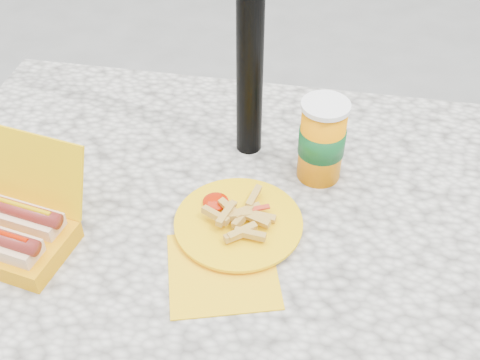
# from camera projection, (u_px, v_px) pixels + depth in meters

# --- Properties ---
(picnic_table) EXTENTS (1.20, 0.80, 0.75)m
(picnic_table) POSITION_uv_depth(u_px,v_px,m) (234.00, 240.00, 1.17)
(picnic_table) COLOR beige
(picnic_table) RESTS_ON ground
(hotdog_box) EXTENTS (0.24, 0.22, 0.16)m
(hotdog_box) POSITION_uv_depth(u_px,v_px,m) (8.00, 229.00, 1.00)
(hotdog_box) COLOR #F4B905
(hotdog_box) RESTS_ON picnic_table
(fries_plate) EXTENTS (0.23, 0.32, 0.04)m
(fries_plate) POSITION_uv_depth(u_px,v_px,m) (237.00, 226.00, 1.04)
(fries_plate) COLOR #EFB50E
(fries_plate) RESTS_ON picnic_table
(soda_cup) EXTENTS (0.09, 0.09, 0.16)m
(soda_cup) POSITION_uv_depth(u_px,v_px,m) (322.00, 141.00, 1.10)
(soda_cup) COLOR #FF8B00
(soda_cup) RESTS_ON picnic_table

